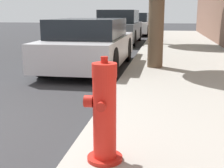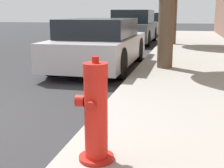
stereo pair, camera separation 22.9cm
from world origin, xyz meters
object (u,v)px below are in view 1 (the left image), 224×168
(parked_car_mid, at_px, (120,27))
(fire_hydrant, at_px, (104,114))
(parked_car_far, at_px, (135,24))
(parked_car_near, at_px, (90,44))

(parked_car_mid, bearing_deg, fire_hydrant, -82.37)
(parked_car_mid, xyz_separation_m, parked_car_far, (0.18, 5.66, -0.06))
(fire_hydrant, distance_m, parked_car_mid, 12.17)
(fire_hydrant, bearing_deg, parked_car_near, 104.78)
(parked_car_far, bearing_deg, parked_car_near, -89.82)
(parked_car_near, distance_m, parked_car_mid, 6.78)
(parked_car_mid, relative_size, parked_car_far, 1.08)
(fire_hydrant, height_order, parked_car_far, parked_car_far)
(parked_car_near, height_order, parked_car_far, parked_car_far)
(fire_hydrant, bearing_deg, parked_car_far, 94.63)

